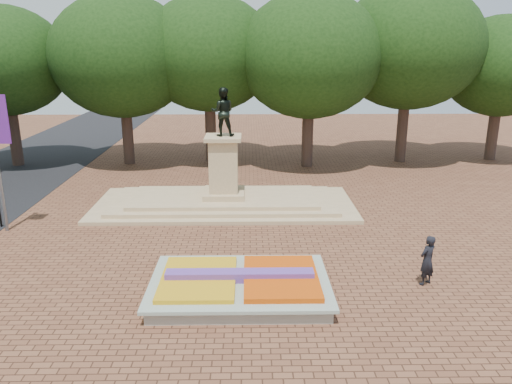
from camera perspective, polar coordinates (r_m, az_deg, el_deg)
The scene contains 5 objects.
ground at distance 19.91m, azimuth -4.68°, elevation -8.89°, with size 90.00×90.00×0.00m, color brown.
flower_bed at distance 17.91m, azimuth -1.78°, elevation -10.56°, with size 6.30×4.30×0.91m.
monument at distance 27.08m, azimuth -3.67°, elevation 0.12°, with size 14.00×6.00×6.40m.
tree_row_back at distance 35.99m, azimuth 0.73°, elevation 13.63°, with size 44.80×8.80×10.43m.
pedestrian at distance 19.42m, azimuth 18.98°, elevation -7.40°, with size 0.70×0.46×1.91m, color black.
Camera 1 is at (1.32, -17.93, 8.56)m, focal length 35.00 mm.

